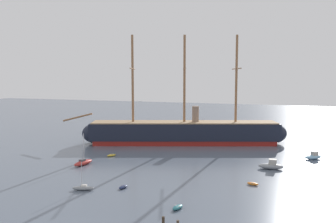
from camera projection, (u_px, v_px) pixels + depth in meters
The scene contains 12 objects.
tall_ship at pixel (184, 132), 95.49m from camera, with size 58.77×24.61×29.33m.
sailboat_foreground_left at pixel (83, 188), 56.74m from camera, with size 3.72×2.12×4.64m.
dinghy_foreground_right at pixel (178, 207), 48.67m from camera, with size 1.46×2.36×0.52m.
dinghy_near_centre at pixel (123, 187), 57.66m from camera, with size 1.24×2.10×0.47m.
sailboat_mid_left at pixel (83, 162), 72.78m from camera, with size 2.40×5.28×6.63m.
dinghy_mid_right at pixel (253, 184), 59.41m from camera, with size 2.12×1.29×0.47m.
dinghy_alongside_bow at pixel (111, 155), 80.65m from camera, with size 1.89×2.33×0.51m.
motorboat_alongside_stern at pixel (271, 166), 69.59m from camera, with size 4.92×2.38×2.01m.
motorboat_far_right at pixel (313, 156), 77.79m from camera, with size 4.39×3.94×1.76m.
sailboat_distant_centre at pixel (204, 138), 101.25m from camera, with size 3.32×5.05×6.35m.
mooring_piling_nearest at pixel (163, 223), 42.28m from camera, with size 0.35×0.35×1.54m, color #382B1E.
seagull_in_flight at pixel (139, 101), 63.27m from camera, with size 1.21×0.45×0.13m.
Camera 1 is at (23.32, -33.14, 18.44)m, focal length 37.47 mm.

